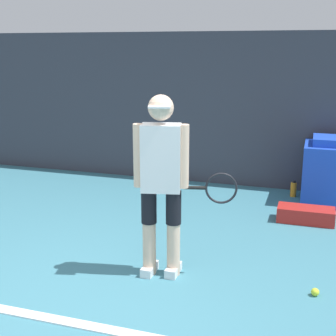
# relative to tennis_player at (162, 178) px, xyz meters

# --- Properties ---
(ground_plane) EXTENTS (24.00, 24.00, 0.00)m
(ground_plane) POSITION_rel_tennis_player_xyz_m (-0.38, -0.81, -0.91)
(ground_plane) COLOR teal
(back_wall) EXTENTS (24.00, 0.10, 2.24)m
(back_wall) POSITION_rel_tennis_player_xyz_m (-0.38, 3.09, 0.21)
(back_wall) COLOR #383842
(back_wall) RESTS_ON ground_plane
(court_baseline) EXTENTS (21.60, 0.10, 0.01)m
(court_baseline) POSITION_rel_tennis_player_xyz_m (-0.38, -0.97, -0.90)
(court_baseline) COLOR white
(court_baseline) RESTS_ON ground_plane
(tennis_player) EXTENTS (0.89, 0.33, 1.64)m
(tennis_player) POSITION_rel_tennis_player_xyz_m (0.00, 0.00, 0.00)
(tennis_player) COLOR beige
(tennis_player) RESTS_ON ground_plane
(tennis_ball) EXTENTS (0.07, 0.07, 0.07)m
(tennis_ball) POSITION_rel_tennis_player_xyz_m (1.34, 0.01, -0.88)
(tennis_ball) COLOR #D1E533
(tennis_ball) RESTS_ON ground_plane
(covered_chair) EXTENTS (0.66, 0.70, 0.88)m
(covered_chair) POSITION_rel_tennis_player_xyz_m (1.46, 2.64, -0.49)
(covered_chair) COLOR blue
(covered_chair) RESTS_ON ground_plane
(equipment_bag) EXTENTS (0.66, 0.29, 0.18)m
(equipment_bag) POSITION_rel_tennis_player_xyz_m (1.21, 1.76, -0.82)
(equipment_bag) COLOR #B2231E
(equipment_bag) RESTS_ON ground_plane
(water_bottle) EXTENTS (0.08, 0.08, 0.22)m
(water_bottle) POSITION_rel_tennis_player_xyz_m (1.02, 2.73, -0.81)
(water_bottle) COLOR orange
(water_bottle) RESTS_ON ground_plane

